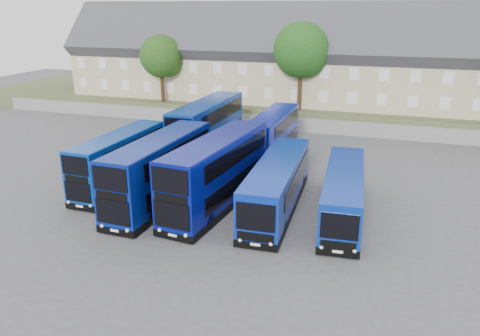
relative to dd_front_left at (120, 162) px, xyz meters
name	(u,v)px	position (x,y,z in m)	size (l,w,h in m)	color
ground	(183,221)	(6.78, -4.03, -1.90)	(120.00, 120.00, 0.00)	#4B4B50
retaining_wall	(277,123)	(6.78, 19.97, -1.15)	(70.00, 0.40, 1.50)	slate
earth_bank	(296,103)	(6.78, 29.97, -0.90)	(80.00, 20.00, 2.00)	#4C5530
terrace_row	(317,62)	(9.78, 25.97, 4.69)	(60.00, 10.40, 11.20)	tan
dd_front_left	(120,162)	(0.00, 0.00, 0.00)	(2.46, 9.83, 3.88)	#083698
dd_front_mid	(160,172)	(4.13, -1.71, 0.24)	(2.87, 11.08, 4.37)	navy
dd_front_right	(217,174)	(7.91, -1.05, 0.31)	(3.70, 11.53, 4.51)	#060F78
dd_rear_left	(207,128)	(2.86, 9.82, 0.36)	(2.84, 11.61, 4.60)	#083095
dd_rear_right	(272,137)	(8.82, 9.91, 0.04)	(2.48, 10.04, 3.97)	#0916A7
coach_east_a	(277,186)	(11.79, -0.40, -0.32)	(3.04, 11.90, 3.22)	#0827A4
coach_east_b	(343,195)	(15.99, -0.26, -0.45)	(3.08, 11.02, 2.97)	#082C9B
tree_west	(162,58)	(-7.08, 21.06, 5.15)	(4.80, 4.80, 7.65)	#382314
tree_mid	(303,52)	(8.92, 21.57, 6.16)	(5.76, 5.76, 9.18)	#382314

